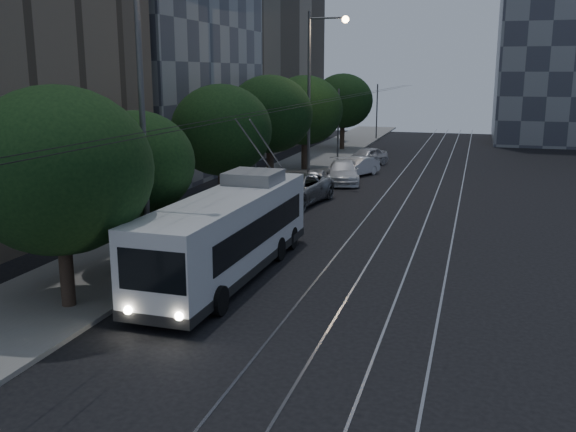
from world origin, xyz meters
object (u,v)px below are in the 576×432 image
at_px(pickup_silver, 294,190).
at_px(car_white_d, 366,157).
at_px(car_white_b, 343,172).
at_px(streetlamp_near, 153,102).
at_px(car_white_c, 357,167).
at_px(streetlamp_far, 315,83).
at_px(trolleybus, 229,233).
at_px(car_white_a, 316,179).

height_order(pickup_silver, car_white_d, pickup_silver).
xyz_separation_m(car_white_b, streetlamp_near, (-1.75, -22.65, 5.63)).
bearing_deg(car_white_c, streetlamp_far, -91.95).
relative_size(trolleybus, streetlamp_far, 1.06).
bearing_deg(car_white_a, car_white_c, 65.80).
relative_size(car_white_b, streetlamp_far, 0.46).
bearing_deg(pickup_silver, trolleybus, -74.99).
xyz_separation_m(car_white_c, car_white_d, (-0.17, 5.00, 0.08)).
bearing_deg(car_white_b, trolleybus, -102.20).
relative_size(car_white_a, streetlamp_far, 0.32).
height_order(car_white_a, car_white_d, car_white_d).
height_order(car_white_c, car_white_d, car_white_d).
bearing_deg(car_white_a, trolleybus, -94.28).
bearing_deg(car_white_a, streetlamp_far, 97.81).
relative_size(car_white_b, car_white_d, 1.17).
xyz_separation_m(car_white_c, streetlamp_near, (-2.08, -25.91, 5.71)).
height_order(trolleybus, pickup_silver, trolleybus).
xyz_separation_m(trolleybus, streetlamp_far, (-1.87, 19.99, 4.99)).
bearing_deg(car_white_a, car_white_d, 73.79).
relative_size(streetlamp_near, streetlamp_far, 0.96).
distance_m(car_white_a, car_white_d, 10.84).
bearing_deg(car_white_b, pickup_silver, -111.38).
relative_size(trolleybus, streetlamp_near, 1.10).
height_order(trolleybus, car_white_b, trolleybus).
height_order(pickup_silver, streetlamp_far, streetlamp_far).
xyz_separation_m(car_white_a, streetlamp_near, (-0.48, -20.17, 5.76)).
height_order(car_white_a, car_white_c, car_white_c).
distance_m(trolleybus, streetlamp_far, 20.69).
bearing_deg(car_white_b, car_white_c, 71.70).
height_order(trolleybus, streetlamp_near, streetlamp_near).
distance_m(trolleybus, car_white_b, 20.88).
bearing_deg(trolleybus, car_white_b, 91.34).
bearing_deg(streetlamp_near, car_white_d, 86.47).
bearing_deg(trolleybus, car_white_d, 90.93).
distance_m(car_white_b, car_white_d, 8.27).
bearing_deg(car_white_d, car_white_c, -64.79).
distance_m(car_white_a, car_white_b, 2.79).
relative_size(car_white_a, car_white_d, 0.82).
relative_size(pickup_silver, car_white_d, 1.39).
distance_m(car_white_b, car_white_c, 3.28).
xyz_separation_m(trolleybus, car_white_c, (0.20, 24.13, -0.95)).
distance_m(streetlamp_near, streetlamp_far, 21.77).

